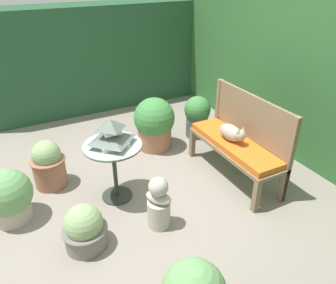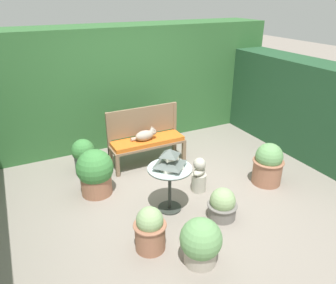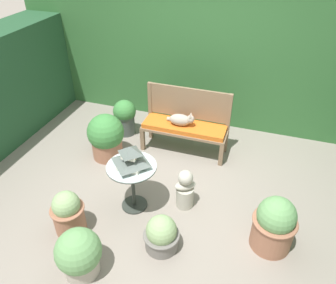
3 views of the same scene
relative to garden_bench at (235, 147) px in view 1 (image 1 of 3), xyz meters
name	(u,v)px [view 1 (image 1 of 3)]	position (x,y,z in m)	size (l,w,h in m)	color
ground	(159,197)	(-0.04, -0.96, -0.40)	(30.00, 30.00, 0.00)	gray
foliage_hedge_back	(333,68)	(-0.04, 1.44, 0.71)	(6.40, 0.99, 2.21)	#336633
foliage_hedge_left	(91,58)	(-2.89, -0.81, 0.44)	(0.70, 3.50, 1.68)	#234C2D
garden_bench	(235,147)	(0.00, 0.00, 0.00)	(1.30, 0.42, 0.47)	#7F664C
bench_backrest	(251,121)	(0.00, 0.19, 0.29)	(1.30, 0.06, 0.99)	#7F664C
cat	(232,133)	(-0.04, -0.02, 0.17)	(0.44, 0.20, 0.22)	#A89989
patio_table	(114,157)	(-0.26, -1.35, 0.11)	(0.60, 0.60, 0.65)	#2D332D
pagoda_birdhouse	(111,134)	(-0.26, -1.35, 0.37)	(0.37, 0.37, 0.28)	silver
garden_bust	(159,204)	(0.34, -1.14, -0.14)	(0.30, 0.27, 0.55)	#B7B2A3
potted_plant_patio_mid	(197,115)	(-1.07, 0.17, -0.07)	(0.37, 0.37, 0.61)	#4C5651
potted_plant_bench_left	(48,164)	(-0.82, -1.94, -0.12)	(0.39, 0.39, 0.56)	#9E664C
potted_plant_table_far	(154,123)	(-1.06, -0.51, -0.04)	(0.55, 0.55, 0.71)	#9E664C
potted_plant_table_near	(84,229)	(0.28, -1.84, -0.20)	(0.41, 0.41, 0.43)	slate
potted_plant_hedge_corner	(8,197)	(-0.40, -2.39, -0.13)	(0.47, 0.47, 0.55)	#ADA393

